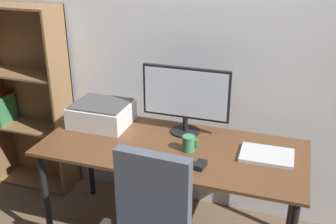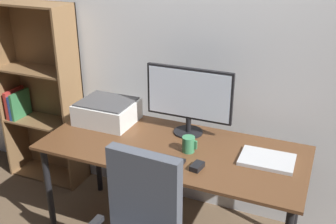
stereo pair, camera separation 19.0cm
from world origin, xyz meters
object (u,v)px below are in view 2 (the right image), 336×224
Objects in this scene: printer at (107,111)px; monitor at (189,97)px; keyboard at (161,159)px; desk at (172,157)px; coffee_mug at (189,144)px; laptop at (267,160)px; mouse at (197,166)px; bookshelf at (41,96)px.

monitor is at bearing 5.48° from printer.
keyboard is at bearing -31.41° from printer.
desk is at bearing -15.94° from printer.
coffee_mug is at bearing 58.64° from keyboard.
coffee_mug is 0.48m from laptop.
mouse is 0.21m from coffee_mug.
mouse is 1.68m from bookshelf.
printer reaches higher than coffee_mug.
desk is 0.17m from coffee_mug.
bookshelf is (-0.77, 0.20, -0.07)m from printer.
printer is (-1.17, 0.11, 0.07)m from laptop.
coffee_mug is (-0.12, 0.17, 0.03)m from mouse.
coffee_mug is (0.12, -0.02, 0.13)m from desk.
printer is at bearing -174.52° from monitor.
desk is 5.30× the size of laptop.
monitor reaches higher than keyboard.
laptop is (0.59, 0.06, 0.09)m from desk.
mouse is 0.96× the size of coffee_mug.
laptop reaches higher than keyboard.
bookshelf is (-1.94, 0.31, 0.00)m from laptop.
coffee_mug is 0.07× the size of bookshelf.
coffee_mug is 0.72m from printer.
monitor is 1.48× the size of printer.
desk is at bearing -175.76° from laptop.
printer is at bearing 164.06° from desk.
laptop is at bearing -9.02° from bookshelf.
keyboard is at bearing -122.90° from coffee_mug.
printer reaches higher than desk.
monitor reaches higher than coffee_mug.
monitor is 0.65m from laptop.
monitor reaches higher than desk.
coffee_mug reaches higher than keyboard.
desk is 1.40m from bookshelf.
keyboard is 0.91× the size of laptop.
coffee_mug reaches higher than laptop.
laptop is (0.57, -0.17, -0.26)m from monitor.
printer is 0.80m from bookshelf.
bookshelf is (-1.35, 0.36, 0.09)m from desk.
keyboard is at bearing -92.69° from monitor.
monitor is at bearing 88.85° from keyboard.
laptop is 1.18m from printer.
mouse is at bearing -23.62° from printer.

